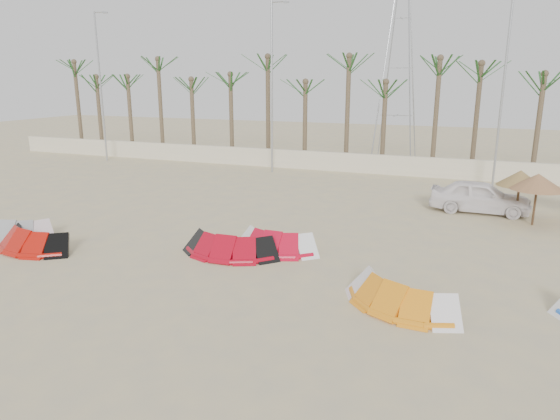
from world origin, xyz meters
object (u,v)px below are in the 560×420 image
at_px(kite_orange, 401,291).
at_px(kite_red_right, 278,239).
at_px(parasol_left, 520,178).
at_px(car, 480,197).
at_px(kite_red_left, 39,236).
at_px(kite_grey, 18,227).
at_px(parasol_mid, 538,182).
at_px(kite_red_mid, 233,242).

bearing_deg(kite_orange, kite_red_right, 147.57).
bearing_deg(parasol_left, kite_orange, -108.15).
bearing_deg(car, kite_red_left, 127.82).
height_order(kite_grey, kite_red_left, same).
bearing_deg(kite_red_left, car, 36.50).
bearing_deg(kite_grey, kite_red_left, -19.49).
bearing_deg(kite_red_left, parasol_mid, 29.48).
bearing_deg(car, parasol_left, -110.13).
distance_m(kite_red_left, parasol_mid, 20.47).
distance_m(kite_red_left, parasol_left, 20.37).
relative_size(kite_red_right, kite_orange, 0.83).
height_order(parasol_mid, car, parasol_mid).
relative_size(parasol_mid, car, 0.50).
xyz_separation_m(kite_red_mid, parasol_mid, (10.58, 8.00, 1.51)).
relative_size(kite_red_left, kite_red_mid, 1.04).
bearing_deg(parasol_mid, car, 146.25).
bearing_deg(kite_grey, kite_orange, -2.82).
distance_m(kite_red_right, car, 11.02).
height_order(kite_red_left, parasol_mid, parasol_mid).
height_order(kite_red_left, kite_red_mid, same).
distance_m(parasol_left, parasol_mid, 1.05).
xyz_separation_m(kite_grey, parasol_left, (18.87, 10.29, 1.47)).
bearing_deg(parasol_mid, kite_red_mid, -142.88).
xyz_separation_m(kite_red_right, parasol_left, (8.57, 7.89, 1.47)).
xyz_separation_m(kite_orange, parasol_left, (3.62, 11.04, 1.47)).
bearing_deg(car, parasol_mid, -122.43).
bearing_deg(kite_red_mid, car, 48.53).
distance_m(parasol_mid, car, 2.89).
bearing_deg(kite_red_mid, kite_grey, -170.87).
height_order(kite_red_left, car, car).
xyz_separation_m(parasol_left, parasol_mid, (0.62, -0.85, 0.04)).
relative_size(kite_orange, car, 0.85).
bearing_deg(kite_red_right, parasol_mid, 37.47).
xyz_separation_m(kite_red_mid, car, (8.37, 9.48, 0.35)).
bearing_deg(kite_grey, parasol_mid, 25.83).
relative_size(kite_red_left, parasol_left, 1.65).
bearing_deg(kite_red_mid, kite_orange, -19.02).
distance_m(kite_orange, car, 11.84).
bearing_deg(kite_orange, kite_red_left, 179.40).
height_order(kite_grey, parasol_left, parasol_left).
height_order(kite_red_right, car, car).
bearing_deg(kite_red_left, kite_orange, -0.60).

